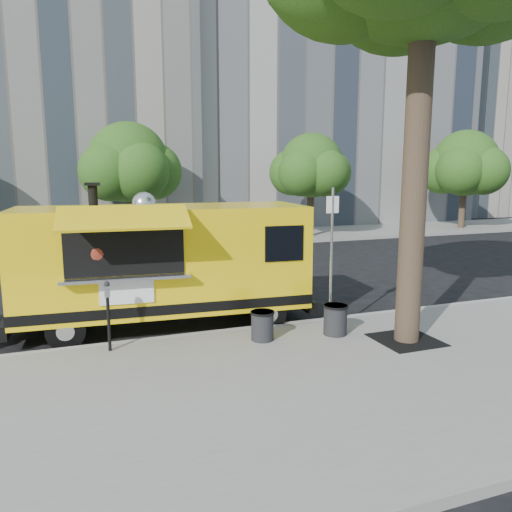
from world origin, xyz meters
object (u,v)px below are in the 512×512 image
(far_tree_c, at_px, (311,166))
(far_tree_d, at_px, (465,163))
(sign_post, at_px, (331,250))
(food_truck, at_px, (163,261))
(trash_bin_left, at_px, (262,325))
(far_tree_b, at_px, (128,163))
(trash_bin_right, at_px, (335,319))
(parking_meter, at_px, (108,308))

(far_tree_c, height_order, far_tree_d, far_tree_d)
(sign_post, relative_size, food_truck, 0.45)
(far_tree_c, xyz_separation_m, trash_bin_left, (-8.09, -14.18, -3.25))
(far_tree_b, xyz_separation_m, food_truck, (-0.70, -12.53, -2.32))
(trash_bin_left, bearing_deg, trash_bin_right, -7.50)
(far_tree_c, distance_m, trash_bin_right, 16.13)
(far_tree_c, height_order, parking_meter, far_tree_c)
(far_tree_d, relative_size, sign_post, 1.88)
(trash_bin_right, bearing_deg, sign_post, 76.08)
(trash_bin_right, bearing_deg, far_tree_d, 41.37)
(far_tree_b, xyz_separation_m, sign_post, (2.55, -14.25, -1.98))
(sign_post, bearing_deg, far_tree_c, 65.19)
(far_tree_b, bearing_deg, trash_bin_left, -86.40)
(sign_post, xyz_separation_m, parking_meter, (-4.55, 0.20, -0.87))
(trash_bin_left, bearing_deg, far_tree_b, 93.60)
(sign_post, height_order, trash_bin_left, sign_post)
(far_tree_b, xyz_separation_m, parking_meter, (-2.00, -14.05, -2.85))
(far_tree_b, height_order, parking_meter, far_tree_b)
(food_truck, bearing_deg, far_tree_c, 55.57)
(parking_meter, height_order, food_truck, food_truck)
(far_tree_d, height_order, parking_meter, far_tree_d)
(food_truck, height_order, trash_bin_left, food_truck)
(far_tree_c, bearing_deg, food_truck, -128.41)
(trash_bin_right, bearing_deg, far_tree_b, 99.45)
(trash_bin_right, bearing_deg, food_truck, 145.55)
(far_tree_d, bearing_deg, far_tree_c, -178.85)
(far_tree_c, bearing_deg, parking_meter, -128.66)
(far_tree_b, distance_m, far_tree_c, 9.01)
(far_tree_c, bearing_deg, far_tree_b, 178.09)
(trash_bin_left, xyz_separation_m, trash_bin_right, (1.53, -0.20, 0.02))
(far_tree_d, xyz_separation_m, trash_bin_right, (-16.56, -14.58, -3.41))
(far_tree_c, relative_size, far_tree_d, 0.92)
(far_tree_d, distance_m, sign_post, 21.79)
(sign_post, bearing_deg, parking_meter, 177.48)
(far_tree_d, height_order, trash_bin_right, far_tree_d)
(sign_post, relative_size, trash_bin_right, 4.81)
(trash_bin_left, bearing_deg, parking_meter, 171.62)
(trash_bin_left, bearing_deg, food_truck, 129.45)
(far_tree_c, height_order, trash_bin_right, far_tree_c)
(far_tree_d, relative_size, parking_meter, 4.23)
(far_tree_b, height_order, trash_bin_right, far_tree_b)
(far_tree_b, bearing_deg, far_tree_d, -0.30)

